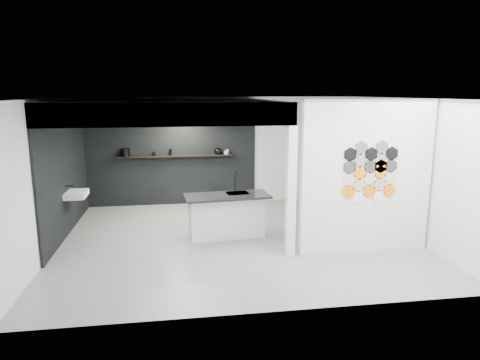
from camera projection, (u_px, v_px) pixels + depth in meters
name	position (u px, v px, depth m)	size (l,w,h in m)	color
floor	(237.00, 239.00, 8.68)	(7.00, 6.00, 0.01)	slate
partition_panel	(366.00, 177.00, 7.75)	(2.45, 0.15, 2.80)	silver
bay_clad_back	(172.00, 160.00, 11.13)	(4.40, 0.04, 2.35)	black
bay_clad_left	(66.00, 177.00, 8.90)	(0.04, 4.00, 2.35)	black
bulkhead	(169.00, 110.00, 8.94)	(4.40, 4.00, 0.40)	silver
corner_column	(291.00, 192.00, 7.59)	(0.16, 0.16, 2.35)	silver
fascia_beam	(168.00, 115.00, 7.08)	(4.40, 0.16, 0.40)	silver
wall_basin	(76.00, 194.00, 8.81)	(0.40, 0.60, 0.12)	silver
display_shelf	(175.00, 156.00, 11.02)	(3.00, 0.15, 0.04)	black
kitchen_island	(226.00, 215.00, 8.71)	(1.75, 0.90, 1.36)	silver
stockpot	(125.00, 152.00, 10.81)	(0.24, 0.24, 0.20)	black
kettle	(218.00, 151.00, 11.16)	(0.21, 0.21, 0.17)	black
glass_bowl	(226.00, 153.00, 11.20)	(0.12, 0.12, 0.09)	gray
glass_vase	(227.00, 152.00, 11.20)	(0.09, 0.09, 0.12)	gray
bottle_dark	(171.00, 152.00, 10.98)	(0.06, 0.06, 0.17)	black
utensil_cup	(154.00, 154.00, 10.92)	(0.08, 0.08, 0.09)	black
hex_tile_cluster	(371.00, 172.00, 7.65)	(1.04, 0.02, 1.16)	orange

